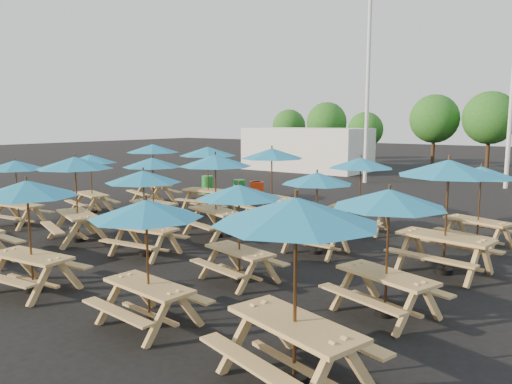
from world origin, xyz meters
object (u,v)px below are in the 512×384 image
Objects in this scene: picnic_unit_6 at (152,166)px; picnic_unit_16 at (296,222)px; picnic_unit_8 at (27,195)px; picnic_unit_13 at (239,198)px; picnic_unit_5 at (75,168)px; picnic_unit_3 at (153,152)px; picnic_unit_2 at (90,162)px; picnic_unit_1 at (16,169)px; waste_bin_1 at (239,189)px; picnic_unit_17 at (389,206)px; picnic_unit_10 at (215,166)px; picnic_unit_9 at (143,182)px; picnic_unit_7 at (208,155)px; picnic_unit_12 at (146,217)px; picnic_unit_18 at (449,175)px; waste_bin_0 at (207,185)px; picnic_unit_19 at (481,177)px; picnic_unit_11 at (272,158)px; waste_bin_3 at (256,191)px; waste_bin_2 at (258,192)px; picnic_unit_14 at (317,183)px; picnic_unit_15 at (361,167)px.

picnic_unit_16 is (8.84, -5.62, 0.21)m from picnic_unit_6.
picnic_unit_8 is 4.03m from picnic_unit_13.
picnic_unit_5 is 4.11m from picnic_unit_8.
picnic_unit_2 is at bearing -74.62° from picnic_unit_3.
waste_bin_1 is at bearing 67.38° from picnic_unit_1.
picnic_unit_3 reaches higher than picnic_unit_17.
picnic_unit_17 is at bearing -13.53° from picnic_unit_6.
picnic_unit_10 is 1.00× the size of picnic_unit_16.
picnic_unit_5 is 1.23× the size of picnic_unit_9.
picnic_unit_17 is (0.08, 2.77, -0.18)m from picnic_unit_16.
picnic_unit_12 is (6.15, -8.27, -0.25)m from picnic_unit_7.
picnic_unit_6 is at bearing 128.25° from picnic_unit_9.
picnic_unit_18 reaches higher than waste_bin_1.
waste_bin_0 is at bearing 81.29° from picnic_unit_1.
picnic_unit_9 is 8.59m from picnic_unit_19.
picnic_unit_9 is 0.85× the size of picnic_unit_18.
picnic_unit_2 is 0.88× the size of picnic_unit_10.
picnic_unit_3 is 12.14m from picnic_unit_19.
picnic_unit_18 reaches higher than picnic_unit_6.
picnic_unit_2 is at bearing 83.70° from picnic_unit_1.
picnic_unit_9 is (-0.27, 3.07, -0.06)m from picnic_unit_8.
picnic_unit_18 reaches higher than picnic_unit_16.
picnic_unit_11 is at bearing -29.37° from waste_bin_0.
picnic_unit_16 reaches higher than picnic_unit_19.
waste_bin_2 is at bearing -19.37° from waste_bin_3.
picnic_unit_11 reaches higher than picnic_unit_6.
picnic_unit_2 is 0.94× the size of picnic_unit_17.
picnic_unit_16 reaches higher than picnic_unit_7.
picnic_unit_7 is at bearing 131.74° from picnic_unit_12.
picnic_unit_10 is at bearing -175.77° from picnic_unit_14.
waste_bin_2 is (-2.68, 2.88, -1.67)m from picnic_unit_11.
picnic_unit_9 is at bearing -70.50° from picnic_unit_7.
picnic_unit_11 reaches higher than picnic_unit_14.
picnic_unit_19 is at bearing 43.95° from picnic_unit_10.
picnic_unit_9 reaches higher than picnic_unit_14.
picnic_unit_13 is at bearing 38.93° from picnic_unit_8.
waste_bin_1 is 1.00× the size of waste_bin_2.
waste_bin_1 is at bearing 178.55° from waste_bin_3.
picnic_unit_7 is at bearing 157.32° from picnic_unit_14.
picnic_unit_8 is at bearing -91.72° from picnic_unit_9.
picnic_unit_15 is 6.54m from picnic_unit_17.
picnic_unit_6 is 2.61× the size of waste_bin_0.
picnic_unit_6 is (3.16, 2.75, 0.05)m from picnic_unit_1.
picnic_unit_13 is 6.81m from picnic_unit_19.
picnic_unit_8 reaches higher than waste_bin_0.
picnic_unit_5 reaches higher than picnic_unit_2.
picnic_unit_3 is 8.00m from picnic_unit_9.
waste_bin_0 is at bearing 173.15° from waste_bin_2.
picnic_unit_6 is at bearing -80.29° from waste_bin_1.
picnic_unit_1 is 12.08m from picnic_unit_17.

